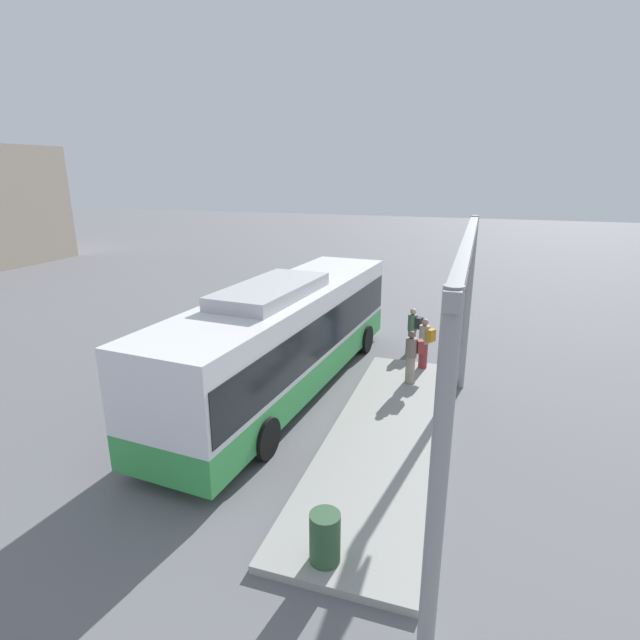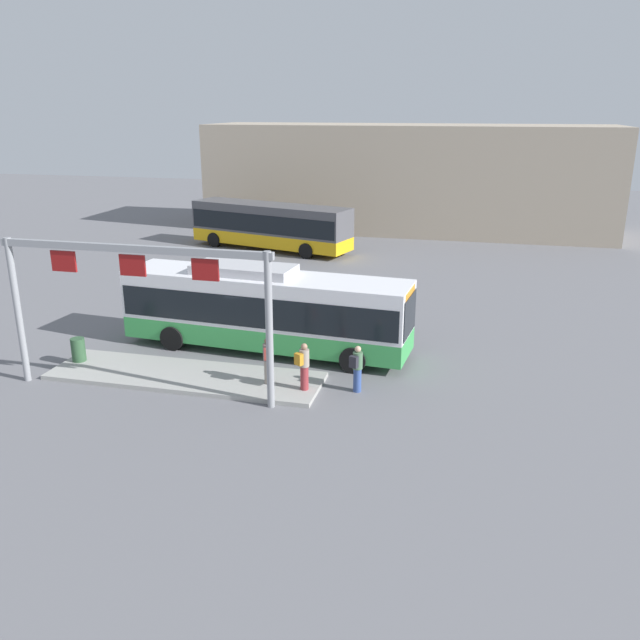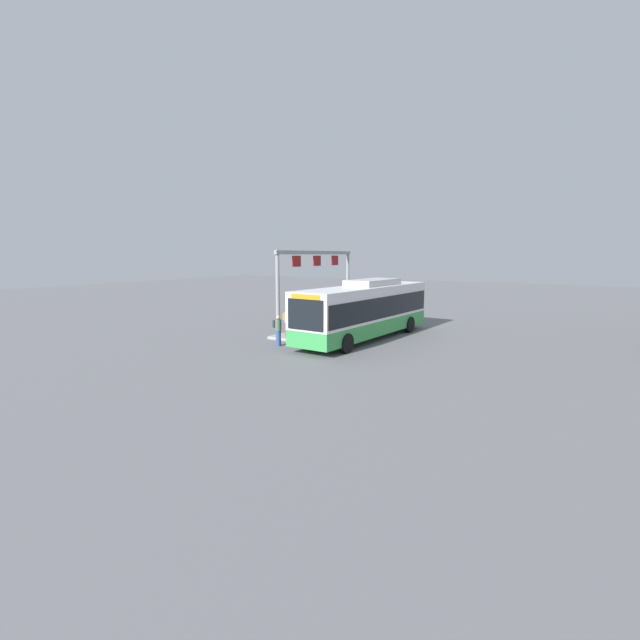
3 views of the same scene
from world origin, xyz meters
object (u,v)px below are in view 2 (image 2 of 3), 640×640
object	(u,v)px
person_boarding	(304,365)
bus_main	(265,307)
person_waiting_near	(357,368)
bus_background_left	(270,224)
person_waiting_mid	(268,360)
trash_bin	(78,350)

from	to	relation	value
person_boarding	bus_main	bearing A→B (deg)	64.36
person_waiting_near	bus_background_left	bearing A→B (deg)	45.14
bus_background_left	person_boarding	xyz separation A→B (m)	(8.38, -22.44, -0.73)
bus_background_left	person_waiting_mid	xyz separation A→B (m)	(7.04, -22.21, -0.73)
trash_bin	person_waiting_mid	bearing A→B (deg)	-2.44
bus_main	person_boarding	world-z (taller)	bus_main
person_boarding	person_waiting_near	world-z (taller)	person_boarding
person_waiting_near	person_waiting_mid	distance (m)	3.10
bus_main	person_waiting_mid	size ratio (longest dim) A/B	7.03
bus_main	person_waiting_near	bearing A→B (deg)	-31.55
bus_background_left	trash_bin	xyz separation A→B (m)	(-0.63, -21.88, -1.17)
person_boarding	trash_bin	bearing A→B (deg)	116.29
bus_main	person_boarding	xyz separation A→B (m)	(2.60, -3.78, -0.76)
person_waiting_near	person_waiting_mid	bearing A→B (deg)	117.34
person_waiting_near	person_waiting_mid	size ratio (longest dim) A/B	1.00
bus_main	bus_background_left	bearing A→B (deg)	111.89
bus_background_left	person_waiting_mid	distance (m)	23.31
person_waiting_mid	trash_bin	bearing A→B (deg)	67.71
bus_main	person_waiting_near	world-z (taller)	bus_main
person_boarding	person_waiting_mid	size ratio (longest dim) A/B	1.00
person_waiting_near	trash_bin	size ratio (longest dim) A/B	1.86
bus_main	trash_bin	size ratio (longest dim) A/B	13.04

